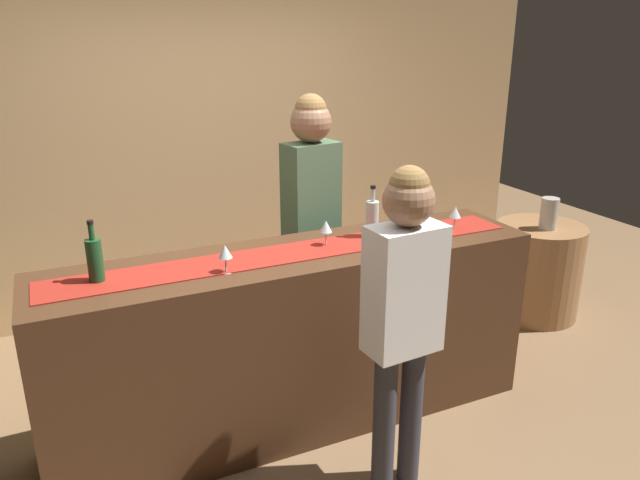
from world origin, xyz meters
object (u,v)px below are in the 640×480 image
object	(u,v)px
wine_glass_far_end	(326,227)
customer_sipping	(403,303)
wine_bottle_clear	(372,218)
vase_on_side_table	(549,214)
round_side_table	(537,270)
wine_bottle_green	(95,259)
bartender	(311,202)
wine_glass_near_customer	(455,213)
wine_glass_mid_counter	(225,252)

from	to	relation	value
wine_glass_far_end	customer_sipping	world-z (taller)	customer_sipping
wine_bottle_clear	vase_on_side_table	world-z (taller)	wine_bottle_clear
wine_glass_far_end	round_side_table	xyz separation A→B (m)	(2.08, 0.47, -0.78)
wine_bottle_clear	wine_bottle_green	bearing A→B (deg)	-179.00
bartender	vase_on_side_table	size ratio (longest dim) A/B	7.54
wine_glass_near_customer	vase_on_side_table	bearing A→B (deg)	20.84
wine_bottle_clear	wine_glass_mid_counter	distance (m)	0.93
wine_glass_near_customer	customer_sipping	bearing A→B (deg)	-139.43
vase_on_side_table	wine_glass_mid_counter	bearing A→B (deg)	-168.32
wine_glass_near_customer	wine_glass_far_end	size ratio (longest dim) A/B	1.00
wine_glass_near_customer	vase_on_side_table	xyz separation A→B (m)	(1.25, 0.47, -0.29)
wine_bottle_green	wine_glass_far_end	world-z (taller)	wine_bottle_green
wine_glass_mid_counter	wine_glass_near_customer	bearing A→B (deg)	3.07
wine_bottle_green	wine_glass_mid_counter	distance (m)	0.60
wine_glass_mid_counter	round_side_table	world-z (taller)	wine_glass_mid_counter
wine_glass_far_end	bartender	xyz separation A→B (m)	(0.16, 0.55, -0.01)
wine_bottle_green	wine_glass_mid_counter	world-z (taller)	wine_bottle_green
round_side_table	wine_bottle_clear	bearing A→B (deg)	-165.78
wine_bottle_clear	bartender	distance (m)	0.54
round_side_table	wine_bottle_green	bearing A→B (deg)	-171.72
vase_on_side_table	wine_bottle_clear	bearing A→B (deg)	-167.85
wine_glass_far_end	round_side_table	bearing A→B (deg)	12.85
wine_bottle_clear	round_side_table	world-z (taller)	wine_bottle_clear
wine_glass_near_customer	wine_glass_mid_counter	size ratio (longest dim) A/B	1.00
wine_bottle_green	wine_glass_near_customer	distance (m)	2.00
wine_glass_near_customer	bartender	world-z (taller)	bartender
wine_bottle_clear	wine_glass_near_customer	world-z (taller)	wine_bottle_clear
round_side_table	wine_glass_far_end	bearing A→B (deg)	-167.15
wine_bottle_clear	customer_sipping	bearing A→B (deg)	-108.97
wine_glass_near_customer	customer_sipping	xyz separation A→B (m)	(-0.76, -0.65, -0.15)
wine_bottle_clear	customer_sipping	world-z (taller)	customer_sipping
wine_glass_far_end	vase_on_side_table	xyz separation A→B (m)	(2.05, 0.40, -0.29)
round_side_table	bartender	bearing A→B (deg)	177.75
wine_glass_mid_counter	round_side_table	size ratio (longest dim) A/B	0.19
wine_bottle_clear	bartender	size ratio (longest dim) A/B	0.17
wine_glass_far_end	customer_sipping	distance (m)	0.74
wine_glass_mid_counter	wine_glass_far_end	world-z (taller)	same
wine_bottle_green	wine_bottle_clear	world-z (taller)	same
round_side_table	vase_on_side_table	distance (m)	0.50
customer_sipping	round_side_table	distance (m)	2.44
wine_bottle_clear	wine_glass_near_customer	bearing A→B (deg)	-10.97
wine_bottle_green	vase_on_side_table	size ratio (longest dim) A/B	1.26
wine_bottle_green	customer_sipping	distance (m)	1.44
wine_glass_mid_counter	customer_sipping	size ratio (longest dim) A/B	0.09
wine_glass_far_end	bartender	size ratio (longest dim) A/B	0.08
wine_bottle_clear	wine_glass_mid_counter	bearing A→B (deg)	-169.22
wine_glass_far_end	wine_glass_mid_counter	bearing A→B (deg)	-166.21
wine_glass_mid_counter	bartender	xyz separation A→B (m)	(0.77, 0.70, -0.01)
wine_bottle_clear	bartender	world-z (taller)	bartender
wine_glass_mid_counter	bartender	distance (m)	1.04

